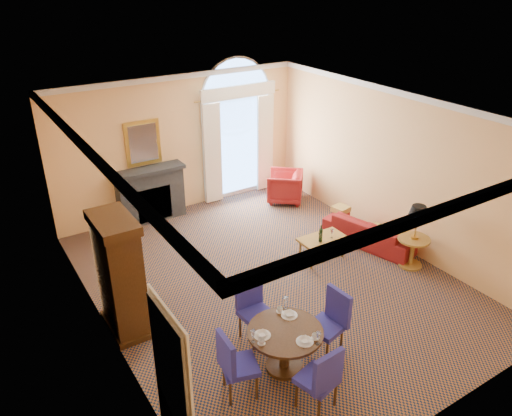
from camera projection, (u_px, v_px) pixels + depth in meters
ground at (270, 280)px, 9.35m from camera, size 7.50×7.50×0.00m
room_envelope at (250, 143)px, 8.74m from camera, size 6.04×7.52×3.45m
armoire at (120, 277)px, 7.73m from camera, size 0.57×1.01×1.99m
dining_table at (285, 340)px, 7.10m from camera, size 1.09×1.09×0.88m
dining_chair_north at (253, 304)px, 7.71m from camera, size 0.50×0.50×1.05m
dining_chair_south at (322, 377)px, 6.34m from camera, size 0.57×0.57×1.05m
dining_chair_east at (332, 318)px, 7.40m from camera, size 0.57×0.57×1.05m
dining_chair_west at (233, 362)px, 6.59m from camera, size 0.58×0.58×1.05m
sofa at (371, 231)px, 10.46m from camera, size 1.26×2.09×0.57m
armchair at (285, 187)px, 12.33m from camera, size 1.17×1.17×0.77m
coffee_table at (322, 240)px, 9.84m from camera, size 0.95×0.54×0.82m
side_table at (416, 229)px, 9.44m from camera, size 0.62×0.62×1.28m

